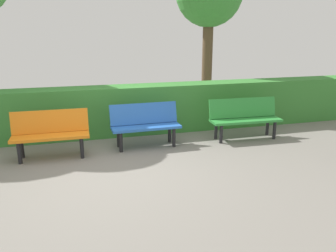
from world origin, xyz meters
name	(u,v)px	position (x,y,z in m)	size (l,w,h in m)	color
ground_plane	(112,168)	(0.00, 0.00, 0.00)	(16.00, 16.00, 0.00)	gray
bench_green	(244,116)	(-2.97, -0.93, 0.48)	(1.54, 0.53, 0.86)	#2D8C38
bench_blue	(145,123)	(-0.80, -0.99, 0.48)	(1.38, 0.50, 0.86)	blue
bench_orange	(51,132)	(0.99, -0.85, 0.48)	(1.37, 0.47, 0.86)	orange
hedge_row	(141,109)	(-0.91, -1.96, 0.54)	(11.14, 0.63, 1.08)	#387F33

